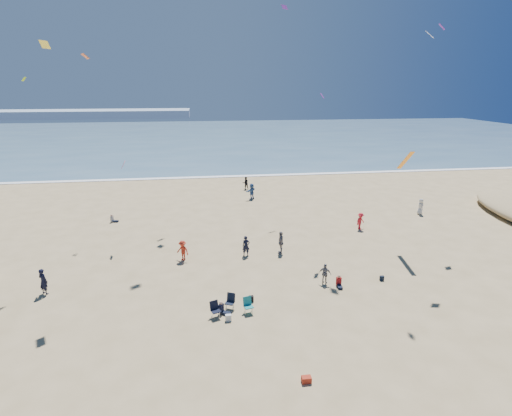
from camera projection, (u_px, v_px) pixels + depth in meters
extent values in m
plane|color=tan|center=(237.00, 398.00, 17.75)|extent=(220.00, 220.00, 0.00)
cube|color=#476B84|center=(204.00, 137.00, 107.65)|extent=(220.00, 100.00, 0.06)
cube|color=white|center=(209.00, 177.00, 60.33)|extent=(220.00, 1.20, 0.08)
cube|color=#7A8EA8|center=(59.00, 114.00, 170.13)|extent=(110.00, 20.00, 3.20)
imported|color=slate|center=(281.00, 242.00, 32.78)|extent=(0.74, 1.20, 1.90)
imported|color=slate|center=(325.00, 274.00, 27.81)|extent=(0.93, 0.75, 1.48)
imported|color=silver|center=(420.00, 207.00, 42.80)|extent=(0.60, 0.88, 1.73)
imported|color=black|center=(246.00, 183.00, 53.28)|extent=(0.94, 0.80, 1.68)
imported|color=black|center=(43.00, 281.00, 26.34)|extent=(0.79, 0.71, 1.82)
imported|color=#38619C|center=(252.00, 191.00, 48.66)|extent=(1.61, 1.71, 1.92)
imported|color=red|center=(360.00, 221.00, 38.37)|extent=(1.21, 1.08, 1.63)
imported|color=black|center=(246.00, 246.00, 32.33)|extent=(0.64, 0.44, 1.68)
imported|color=#B42C19|center=(183.00, 250.00, 31.50)|extent=(1.22, 1.12, 1.65)
cube|color=silver|center=(228.00, 318.00, 23.49)|extent=(0.35, 0.20, 0.40)
cube|color=black|center=(251.00, 299.00, 25.61)|extent=(0.30, 0.22, 0.38)
cube|color=#A32A17|center=(306.00, 379.00, 18.63)|extent=(0.45, 0.30, 0.30)
cube|color=black|center=(382.00, 278.00, 28.39)|extent=(0.28, 0.18, 0.34)
cube|color=yellow|center=(45.00, 44.00, 27.97)|extent=(0.56, 0.85, 0.55)
cube|color=#E02D56|center=(123.00, 165.00, 33.61)|extent=(0.35, 0.77, 0.56)
cube|color=#6D278C|center=(322.00, 96.00, 31.72)|extent=(0.58, 0.84, 0.41)
cube|color=#721A94|center=(442.00, 27.00, 34.12)|extent=(0.68, 0.73, 0.50)
cube|color=#C2E614|center=(24.00, 79.00, 44.76)|extent=(0.63, 0.62, 0.46)
cube|color=#75288A|center=(285.00, 7.00, 42.29)|extent=(0.82, 0.71, 0.45)
cube|color=#E35718|center=(85.00, 56.00, 24.73)|extent=(0.67, 0.92, 0.32)
cube|color=white|center=(430.00, 35.00, 28.69)|extent=(0.81, 0.81, 0.49)
cube|color=orange|center=(405.00, 160.00, 32.40)|extent=(0.35, 2.64, 1.87)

